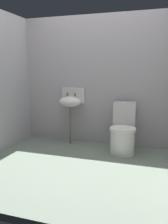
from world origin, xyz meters
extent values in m
cube|color=slate|center=(0.00, 0.00, -0.04)|extent=(3.13, 2.53, 0.08)
cube|color=#ABA4AB|center=(0.00, 1.11, 1.11)|extent=(3.13, 0.10, 2.21)
cylinder|color=white|center=(0.51, 0.62, 0.19)|extent=(0.41, 0.41, 0.38)
cylinder|color=white|center=(0.51, 0.62, 0.40)|extent=(0.43, 0.43, 0.04)
cube|color=white|center=(0.49, 0.92, 0.58)|extent=(0.37, 0.21, 0.40)
cylinder|color=#6B6553|center=(-0.45, 0.87, 0.33)|extent=(0.04, 0.04, 0.66)
ellipsoid|color=white|center=(-0.45, 0.87, 0.75)|extent=(0.40, 0.32, 0.18)
cube|color=white|center=(-0.45, 1.04, 0.85)|extent=(0.42, 0.04, 0.28)
cylinder|color=#6B6553|center=(-0.52, 0.93, 0.87)|extent=(0.04, 0.04, 0.06)
cylinder|color=#6B6553|center=(-0.38, 0.93, 0.87)|extent=(0.04, 0.04, 0.06)
camera|label=1|loc=(1.00, -2.88, 1.30)|focal=37.44mm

